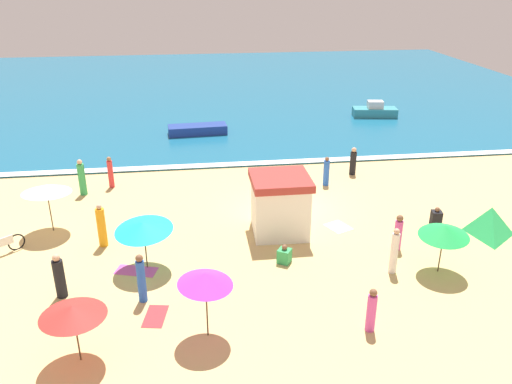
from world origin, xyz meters
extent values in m
plane|color=#D8B775|center=(0.00, 0.00, 0.00)|extent=(60.00, 60.00, 0.00)
cube|color=#196084|center=(0.00, 28.00, 0.05)|extent=(60.00, 44.00, 0.10)
cube|color=white|center=(0.00, 6.30, 0.10)|extent=(57.00, 0.70, 0.01)
cube|color=white|center=(-0.93, -2.30, 1.16)|extent=(2.38, 2.38, 2.31)
cube|color=#A5332D|center=(-0.93, -2.30, 2.48)|extent=(2.50, 2.49, 0.33)
cylinder|color=#4C3823|center=(-6.57, -4.56, 0.97)|extent=(0.05, 0.05, 1.94)
cone|color=#19B7C6|center=(-6.57, -4.56, 1.81)|extent=(2.91, 2.93, 0.58)
cylinder|color=#4C3823|center=(-10.91, -0.86, 1.08)|extent=(0.05, 0.05, 2.16)
cone|color=white|center=(-10.91, -0.86, 2.03)|extent=(2.78, 2.79, 0.50)
cylinder|color=#4C3823|center=(-8.22, -9.56, 0.94)|extent=(0.05, 0.05, 1.88)
cone|color=red|center=(-8.22, -9.56, 1.76)|extent=(2.69, 2.69, 0.38)
cylinder|color=#4C3823|center=(-4.40, -8.92, 1.13)|extent=(0.05, 0.05, 2.25)
cone|color=#B733C6|center=(-4.40, -8.92, 2.10)|extent=(2.35, 2.34, 0.54)
cylinder|color=#4C3823|center=(4.57, -6.31, 0.97)|extent=(0.05, 0.05, 1.94)
cone|color=green|center=(4.57, -6.31, 1.77)|extent=(2.61, 2.62, 0.60)
pyramid|color=green|center=(8.24, -3.52, 0.60)|extent=(2.29, 2.77, 1.20)
torus|color=black|center=(-12.01, -2.40, 0.33)|extent=(0.59, 0.51, 0.72)
cube|color=white|center=(-12.43, -2.76, 0.55)|extent=(0.71, 0.62, 0.36)
cylinder|color=black|center=(-9.45, -6.12, 0.73)|extent=(0.51, 0.51, 1.46)
sphere|color=#DBA884|center=(-9.45, -6.12, 1.58)|extent=(0.26, 0.26, 0.26)
cylinder|color=black|center=(4.38, 4.04, 0.67)|extent=(0.48, 0.48, 1.34)
sphere|color=#DBA884|center=(4.38, 4.04, 1.46)|extent=(0.27, 0.27, 0.27)
cylinder|color=white|center=(2.80, -6.13, 0.83)|extent=(0.33, 0.33, 1.66)
sphere|color=#DBA884|center=(2.80, -6.13, 1.76)|extent=(0.23, 0.23, 0.23)
cylinder|color=green|center=(-10.25, 3.09, 0.83)|extent=(0.50, 0.50, 1.66)
sphere|color=#DBA884|center=(-10.25, 3.09, 1.78)|extent=(0.26, 0.26, 0.26)
cube|color=black|center=(6.17, -2.68, 0.37)|extent=(0.52, 0.52, 0.73)
sphere|color=brown|center=(6.17, -2.68, 0.83)|extent=(0.22, 0.22, 0.22)
cylinder|color=#D84CA5|center=(0.79, -9.36, 0.66)|extent=(0.43, 0.43, 1.32)
sphere|color=brown|center=(0.79, -9.36, 1.43)|extent=(0.25, 0.25, 0.25)
cylinder|color=blue|center=(2.48, 2.69, 0.69)|extent=(0.45, 0.45, 1.39)
sphere|color=brown|center=(2.48, 2.69, 1.49)|extent=(0.22, 0.22, 0.22)
cylinder|color=blue|center=(-6.57, -6.77, 0.80)|extent=(0.42, 0.42, 1.60)
sphere|color=brown|center=(-6.57, -6.77, 1.72)|extent=(0.26, 0.26, 0.26)
cylinder|color=#D84CA5|center=(3.63, -4.46, 0.65)|extent=(0.41, 0.41, 1.31)
sphere|color=brown|center=(3.63, -4.46, 1.43)|extent=(0.28, 0.28, 0.28)
cube|color=green|center=(-1.19, -4.88, 0.29)|extent=(0.66, 0.66, 0.58)
sphere|color=brown|center=(-1.19, -4.88, 0.68)|extent=(0.23, 0.23, 0.23)
cylinder|color=orange|center=(-8.49, -2.55, 0.85)|extent=(0.44, 0.44, 1.70)
sphere|color=#DBA884|center=(-8.49, -2.55, 1.80)|extent=(0.22, 0.22, 0.22)
cylinder|color=red|center=(-8.93, 3.90, 0.75)|extent=(0.40, 0.40, 1.49)
sphere|color=#9E6B47|center=(-8.93, 3.90, 1.60)|extent=(0.23, 0.23, 0.23)
cube|color=white|center=(1.79, -2.20, 0.01)|extent=(1.26, 1.36, 0.01)
cube|color=#D84CA5|center=(-6.98, -4.77, 0.01)|extent=(1.72, 1.14, 0.01)
cube|color=red|center=(-6.11, -7.74, 0.01)|extent=(0.89, 1.34, 0.01)
cube|color=teal|center=(9.76, 15.60, 0.43)|extent=(3.52, 1.83, 0.67)
cube|color=silver|center=(9.76, 15.60, 1.05)|extent=(1.28, 0.97, 0.55)
cube|color=navy|center=(-4.12, 12.71, 0.41)|extent=(4.12, 1.65, 0.63)
camera|label=1|loc=(-4.61, -22.22, 10.70)|focal=36.07mm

